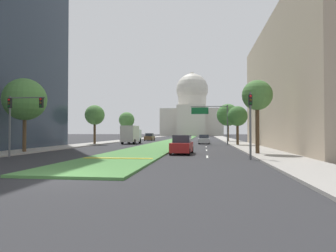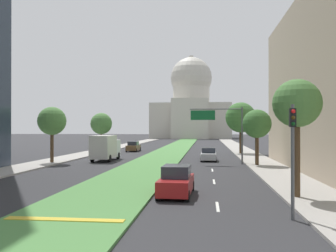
{
  "view_description": "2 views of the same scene",
  "coord_description": "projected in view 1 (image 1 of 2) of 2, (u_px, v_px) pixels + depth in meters",
  "views": [
    {
      "loc": [
        6.5,
        -12.35,
        2.17
      ],
      "look_at": [
        -2.9,
        61.45,
        3.62
      ],
      "focal_mm": 30.75,
      "sensor_mm": 36.0,
      "label": 1
    },
    {
      "loc": [
        6.14,
        -6.26,
        4.14
      ],
      "look_at": [
        -0.3,
        53.84,
        4.45
      ],
      "focal_mm": 38.32,
      "sensor_mm": 36.0,
      "label": 2
    }
  ],
  "objects": [
    {
      "name": "sidewalk_right",
      "position": [
        230.0,
        141.0,
        66.98
      ],
      "size": [
        4.0,
        125.97,
        0.15
      ],
      "primitive_type": "cube",
      "color": "#9E9991",
      "rests_on": "ground_plane"
    },
    {
      "name": "capitol_building",
      "position": [
        192.0,
        111.0,
        151.46
      ],
      "size": [
        31.42,
        25.96,
        33.58
      ],
      "color": "beige",
      "rests_on": "ground_plane"
    },
    {
      "name": "sedan_lead_stopped",
      "position": [
        182.0,
        145.0,
        28.01
      ],
      "size": [
        2.07,
        4.48,
        1.82
      ],
      "color": "maroon",
      "rests_on": "ground_plane"
    },
    {
      "name": "traffic_light_near_left",
      "position": [
        19.0,
        112.0,
        24.4
      ],
      "size": [
        3.34,
        0.35,
        5.2
      ],
      "color": "#515456",
      "rests_on": "ground_plane"
    },
    {
      "name": "street_tree_left_near",
      "position": [
        25.0,
        100.0,
        29.02
      ],
      "size": [
        4.23,
        4.23,
        7.54
      ],
      "color": "#4C3823",
      "rests_on": "ground_plane"
    },
    {
      "name": "ground_plane",
      "position": [
        182.0,
        139.0,
        82.44
      ],
      "size": [
        307.94,
        307.94,
        0.0
      ],
      "primitive_type": "plane",
      "color": "#2B2B2D"
    },
    {
      "name": "grass_median",
      "position": [
        180.0,
        140.0,
        75.5
      ],
      "size": [
        5.9,
        125.97,
        0.14
      ],
      "primitive_type": "cube",
      "color": "#4C8442",
      "rests_on": "ground_plane"
    },
    {
      "name": "street_tree_right_far",
      "position": [
        228.0,
        115.0,
        62.23
      ],
      "size": [
        4.77,
        4.77,
        8.17
      ],
      "color": "#4C3823",
      "rests_on": "ground_plane"
    },
    {
      "name": "street_tree_right_mid",
      "position": [
        237.0,
        116.0,
        44.64
      ],
      "size": [
        3.1,
        3.1,
        6.14
      ],
      "color": "#4C3823",
      "rests_on": "ground_plane"
    },
    {
      "name": "sedan_distant",
      "position": [
        150.0,
        137.0,
        69.19
      ],
      "size": [
        1.92,
        4.67,
        1.77
      ],
      "color": "brown",
      "rests_on": "ground_plane"
    },
    {
      "name": "street_tree_left_mid",
      "position": [
        95.0,
        115.0,
        47.88
      ],
      "size": [
        3.28,
        3.28,
        6.58
      ],
      "color": "#4C3823",
      "rests_on": "ground_plane"
    },
    {
      "name": "sedan_midblock",
      "position": [
        204.0,
        139.0,
        50.99
      ],
      "size": [
        2.0,
        4.53,
        1.63
      ],
      "color": "#BCBCC1",
      "rests_on": "ground_plane"
    },
    {
      "name": "overhead_guide_sign",
      "position": [
        213.0,
        116.0,
        46.95
      ],
      "size": [
        6.04,
        0.2,
        6.5
      ],
      "color": "#515456",
      "rests_on": "ground_plane"
    },
    {
      "name": "sidewalk_left",
      "position": [
        126.0,
        140.0,
        70.14
      ],
      "size": [
        4.0,
        125.97,
        0.15
      ],
      "primitive_type": "cube",
      "color": "#9E9991",
      "rests_on": "ground_plane"
    },
    {
      "name": "midrise_block_right",
      "position": [
        334.0,
        84.0,
        35.79
      ],
      "size": [
        15.94,
        35.07,
        16.29
      ],
      "primitive_type": "cube",
      "color": "tan",
      "rests_on": "ground_plane"
    },
    {
      "name": "box_truck_delivery",
      "position": [
        131.0,
        134.0,
        51.27
      ],
      "size": [
        2.4,
        6.4,
        3.2
      ],
      "color": "silver",
      "rests_on": "ground_plane"
    },
    {
      "name": "lane_dashes_right",
      "position": [
        206.0,
        146.0,
        44.07
      ],
      "size": [
        0.16,
        43.59,
        0.01
      ],
      "color": "silver",
      "rests_on": "ground_plane"
    },
    {
      "name": "street_tree_right_near",
      "position": [
        257.0,
        96.0,
        26.78
      ],
      "size": [
        2.8,
        2.8,
        6.97
      ],
      "color": "#4C3823",
      "rests_on": "ground_plane"
    },
    {
      "name": "street_tree_left_far",
      "position": [
        127.0,
        120.0,
        65.07
      ],
      "size": [
        3.52,
        3.52,
        6.59
      ],
      "color": "#4C3823",
      "rests_on": "ground_plane"
    },
    {
      "name": "median_curb_nose",
      "position": [
        118.0,
        158.0,
        21.71
      ],
      "size": [
        5.31,
        0.5,
        0.04
      ],
      "primitive_type": "cube",
      "color": "gold",
      "rests_on": "grass_median"
    },
    {
      "name": "traffic_light_near_right",
      "position": [
        250.0,
        117.0,
        22.07
      ],
      "size": [
        0.28,
        0.35,
        5.2
      ],
      "color": "#515456",
      "rests_on": "ground_plane"
    }
  ]
}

